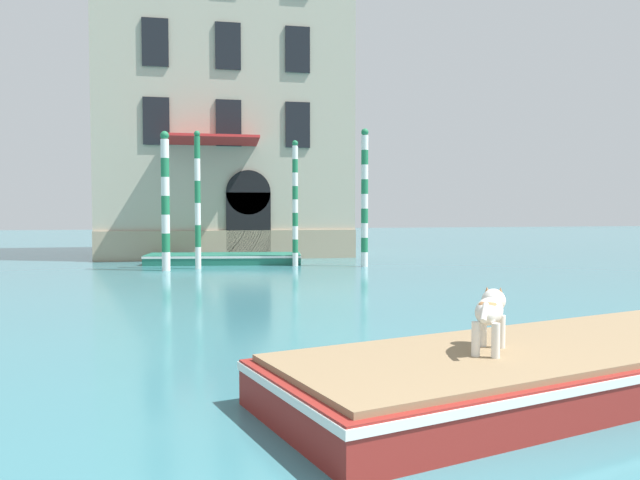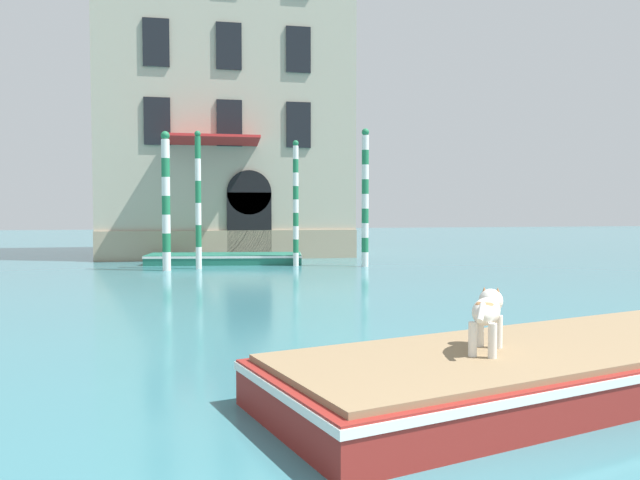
{
  "view_description": "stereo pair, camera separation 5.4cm",
  "coord_description": "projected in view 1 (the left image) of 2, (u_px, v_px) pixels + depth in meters",
  "views": [
    {
      "loc": [
        -1.94,
        -1.34,
        2.0
      ],
      "look_at": [
        1.23,
        13.99,
        1.2
      ],
      "focal_mm": 35.0,
      "sensor_mm": 36.0,
      "label": 1
    },
    {
      "loc": [
        -1.88,
        -1.35,
        2.0
      ],
      "look_at": [
        1.23,
        13.99,
        1.2
      ],
      "focal_mm": 35.0,
      "sensor_mm": 36.0,
      "label": 2
    }
  ],
  "objects": [
    {
      "name": "palazzo_left",
      "position": [
        224.0,
        89.0,
        26.83
      ],
      "size": [
        10.11,
        7.4,
        14.31
      ],
      "color": "#B2A893",
      "rests_on": "ground_plane"
    },
    {
      "name": "dog_on_deck",
      "position": [
        490.0,
        311.0,
        6.46
      ],
      "size": [
        0.62,
        0.82,
        0.63
      ],
      "rotation": [
        0.0,
        0.0,
        0.98
      ],
      "color": "silver",
      "rests_on": "boat_foreground"
    },
    {
      "name": "boat_moored_near_palazzo",
      "position": [
        224.0,
        258.0,
        22.52
      ],
      "size": [
        5.71,
        2.51,
        0.35
      ],
      "rotation": [
        0.0,
        0.0,
        -0.14
      ],
      "color": "#1E6651",
      "rests_on": "ground_plane"
    },
    {
      "name": "mooring_pole_0",
      "position": [
        365.0,
        197.0,
        21.24
      ],
      "size": [
        0.25,
        0.25,
        4.7
      ],
      "color": "white",
      "rests_on": "ground_plane"
    },
    {
      "name": "boat_foreground",
      "position": [
        581.0,
        360.0,
        7.06
      ],
      "size": [
        7.75,
        4.15,
        0.52
      ],
      "rotation": [
        0.0,
        0.0,
        0.27
      ],
      "color": "maroon",
      "rests_on": "ground_plane"
    },
    {
      "name": "mooring_pole_1",
      "position": [
        165.0,
        201.0,
        19.85
      ],
      "size": [
        0.28,
        0.28,
        4.44
      ],
      "color": "white",
      "rests_on": "ground_plane"
    },
    {
      "name": "mooring_pole_2",
      "position": [
        198.0,
        200.0,
        20.42
      ],
      "size": [
        0.2,
        0.2,
        4.53
      ],
      "color": "white",
      "rests_on": "ground_plane"
    },
    {
      "name": "mooring_pole_3",
      "position": [
        295.0,
        203.0,
        21.5
      ],
      "size": [
        0.2,
        0.2,
        4.33
      ],
      "color": "white",
      "rests_on": "ground_plane"
    }
  ]
}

